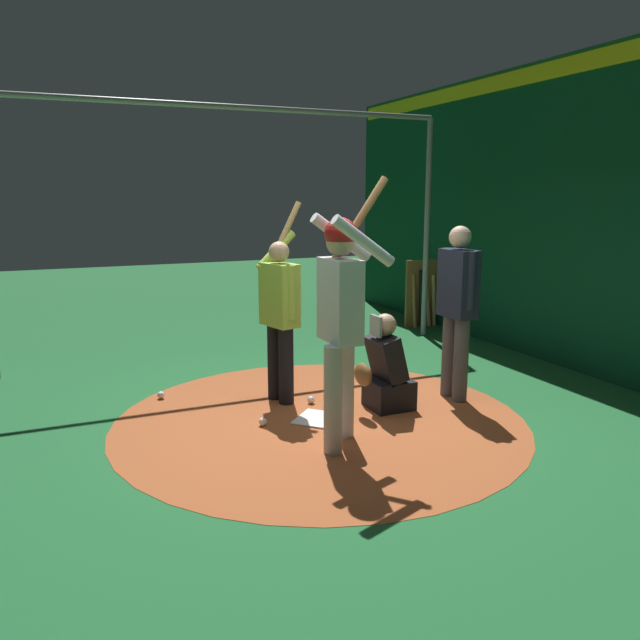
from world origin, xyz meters
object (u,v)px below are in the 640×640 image
catcher (386,372)px  umpire (457,303)px  visitor (280,310)px  bat_rack (429,295)px  baseball_1 (263,422)px  batter (341,308)px  baseball_0 (161,395)px  home_plate (320,419)px  baseball_2 (311,400)px

catcher → umpire: umpire is taller
visitor → catcher: bearing=129.5°
bat_rack → baseball_1: 4.96m
batter → visitor: 1.27m
baseball_1 → baseball_0: bearing=-57.8°
home_plate → catcher: size_ratio=0.44×
batter → bat_rack: batter is taller
visitor → baseball_0: visitor is taller
bat_rack → baseball_2: size_ratio=14.20×
umpire → baseball_1: (2.05, -0.03, -0.95)m
bat_rack → home_plate: bearing=44.4°
catcher → umpire: 1.01m
baseball_1 → batter: bearing=126.1°
catcher → umpire: size_ratio=0.54×
catcher → baseball_2: bearing=-33.7°
home_plate → baseball_1: baseball_1 is taller
catcher → bat_rack: bearing=-129.0°
home_plate → umpire: umpire is taller
batter → bat_rack: bearing=-131.4°
batter → catcher: 1.27m
catcher → bat_rack: (-2.56, -3.16, 0.12)m
batter → baseball_0: bearing=-56.3°
visitor → baseball_2: 0.95m
baseball_0 → baseball_2: bearing=151.0°
umpire → baseball_2: 1.75m
umpire → catcher: bearing=-0.4°
bat_rack → baseball_1: bearing=39.5°
umpire → bat_rack: 3.66m
umpire → baseball_0: (2.76, -1.16, -0.95)m
home_plate → umpire: size_ratio=0.24×
baseball_2 → baseball_1: bearing=31.4°
batter → baseball_1: 1.37m
baseball_1 → baseball_2: size_ratio=1.00×
visitor → bat_rack: visitor is taller
home_plate → visitor: visitor is taller
batter → catcher: (-0.78, -0.62, -0.79)m
baseball_2 → catcher: bearing=146.3°
batter → umpire: batter is taller
baseball_0 → baseball_1: same height
batter → baseball_0: batter is taller
batter → visitor: batter is taller
catcher → baseball_0: 2.30m
home_plate → bat_rack: 4.61m
umpire → baseball_1: size_ratio=23.73×
catcher → home_plate: bearing=3.8°
home_plate → baseball_0: (1.25, -1.21, 0.03)m
home_plate → batter: batter is taller
baseball_1 → baseball_2: 0.74m
batter → catcher: size_ratio=2.34×
batter → baseball_1: size_ratio=29.80×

